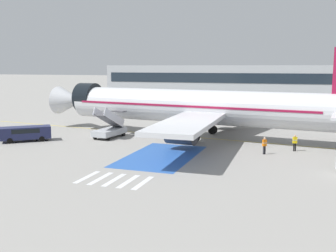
{
  "coord_description": "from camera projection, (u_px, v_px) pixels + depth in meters",
  "views": [
    {
      "loc": [
        11.57,
        -46.53,
        8.68
      ],
      "look_at": [
        -3.65,
        -2.88,
        1.64
      ],
      "focal_mm": 42.0,
      "sensor_mm": 36.0,
      "label": 1
    }
  ],
  "objects": [
    {
      "name": "ground_plane",
      "position": [
        204.0,
        137.0,
        48.51
      ],
      "size": [
        600.0,
        600.0,
        0.0
      ],
      "primitive_type": "plane",
      "color": "gray"
    },
    {
      "name": "apron_leadline_yellow",
      "position": [
        192.0,
        137.0,
        48.66
      ],
      "size": [
        76.43,
        8.82,
        0.01
      ],
      "primitive_type": "cube",
      "rotation": [
        0.0,
        0.0,
        1.46
      ],
      "color": "gold",
      "rests_on": "ground_plane"
    },
    {
      "name": "apron_stand_patch_blue",
      "position": [
        161.0,
        156.0,
        38.37
      ],
      "size": [
        6.37,
        11.65,
        0.01
      ],
      "primitive_type": "cube",
      "color": "#2856A8",
      "rests_on": "ground_plane"
    },
    {
      "name": "apron_walkway_bar_0",
      "position": [
        87.0,
        177.0,
        31.08
      ],
      "size": [
        0.44,
        3.6,
        0.01
      ],
      "primitive_type": "cube",
      "color": "silver",
      "rests_on": "ground_plane"
    },
    {
      "name": "apron_walkway_bar_1",
      "position": [
        101.0,
        178.0,
        30.69
      ],
      "size": [
        0.44,
        3.6,
        0.01
      ],
      "primitive_type": "cube",
      "color": "silver",
      "rests_on": "ground_plane"
    },
    {
      "name": "apron_walkway_bar_2",
      "position": [
        114.0,
        180.0,
        30.3
      ],
      "size": [
        0.44,
        3.6,
        0.01
      ],
      "primitive_type": "cube",
      "color": "silver",
      "rests_on": "ground_plane"
    },
    {
      "name": "apron_walkway_bar_3",
      "position": [
        128.0,
        181.0,
        29.91
      ],
      "size": [
        0.44,
        3.6,
        0.01
      ],
      "primitive_type": "cube",
      "color": "silver",
      "rests_on": "ground_plane"
    },
    {
      "name": "apron_walkway_bar_4",
      "position": [
        143.0,
        183.0,
        29.52
      ],
      "size": [
        0.44,
        3.6,
        0.01
      ],
      "primitive_type": "cube",
      "color": "silver",
      "rests_on": "ground_plane"
    },
    {
      "name": "airliner",
      "position": [
        197.0,
        107.0,
        47.82
      ],
      "size": [
        43.71,
        34.51,
        10.65
      ],
      "rotation": [
        0.0,
        0.0,
        1.46
      ],
      "color": "silver",
      "rests_on": "ground_plane"
    },
    {
      "name": "boarding_stairs_forward",
      "position": [
        110.0,
        130.0,
        48.29
      ],
      "size": [
        2.72,
        5.41,
        3.92
      ],
      "rotation": [
        0.0,
        0.0,
        -0.11
      ],
      "color": "#ADB2BA",
      "rests_on": "ground_plane"
    },
    {
      "name": "fuel_tanker",
      "position": [
        260.0,
        107.0,
        65.91
      ],
      "size": [
        10.8,
        3.04,
        3.62
      ],
      "rotation": [
        0.0,
        0.0,
        -1.53
      ],
      "color": "#38383D",
      "rests_on": "ground_plane"
    },
    {
      "name": "service_van_1",
      "position": [
        26.0,
        132.0,
        45.77
      ],
      "size": [
        5.53,
        5.07,
        1.72
      ],
      "rotation": [
        0.0,
        0.0,
        5.41
      ],
      "color": "#1E234C",
      "rests_on": "ground_plane"
    },
    {
      "name": "ground_crew_0",
      "position": [
        264.0,
        145.0,
        39.0
      ],
      "size": [
        0.47,
        0.46,
        1.71
      ],
      "rotation": [
        0.0,
        0.0,
        3.89
      ],
      "color": "#2D2D33",
      "rests_on": "ground_plane"
    },
    {
      "name": "ground_crew_1",
      "position": [
        295.0,
        142.0,
        40.44
      ],
      "size": [
        0.49,
        0.38,
        1.71
      ],
      "rotation": [
        0.0,
        0.0,
        0.39
      ],
      "color": "black",
      "rests_on": "ground_plane"
    },
    {
      "name": "terminal_building",
      "position": [
        223.0,
        79.0,
        131.81
      ],
      "size": [
        80.93,
        12.1,
        9.01
      ],
      "color": "#9EA3A8",
      "rests_on": "ground_plane"
    }
  ]
}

